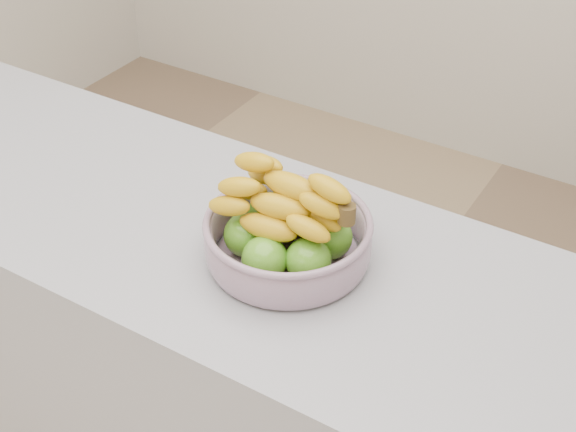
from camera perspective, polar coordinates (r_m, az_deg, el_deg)
name	(u,v)px	position (r m, az deg, el deg)	size (l,w,h in m)	color
counter	(242,392)	(1.87, -3.29, -12.41)	(2.00, 0.60, 0.90)	#9B9DA3
fruit_bowl	(288,234)	(1.47, -0.01, -1.25)	(0.31, 0.31, 0.19)	#A9B5CB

